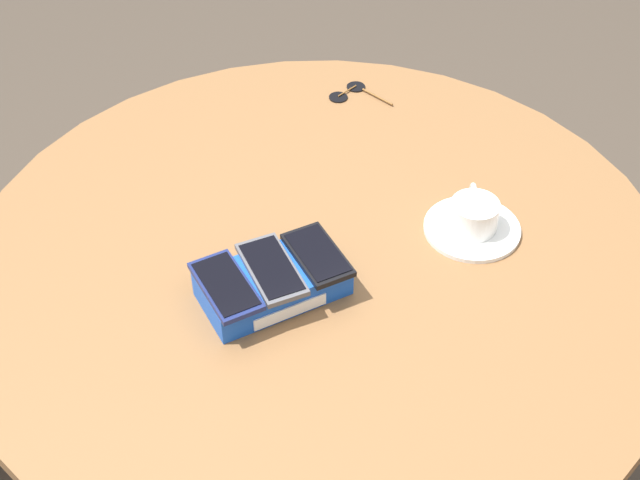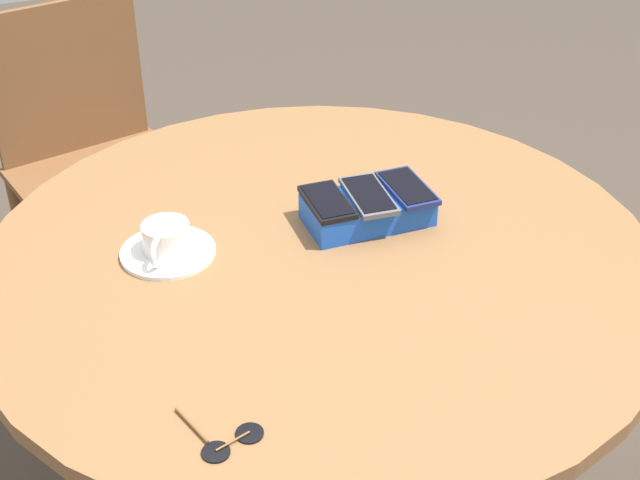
# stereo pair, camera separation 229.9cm
# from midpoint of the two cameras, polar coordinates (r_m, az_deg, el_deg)

# --- Properties ---
(round_table) EXTENTS (1.15, 1.15, 0.78)m
(round_table) POSITION_cam_midpoint_polar(r_m,az_deg,el_deg) (1.04, -5.77, -50.62)
(round_table) COLOR #2D2D2D
(round_table) RESTS_ON ground_plane
(phone_box) EXTENTS (0.22, 0.12, 0.05)m
(phone_box) POSITION_cam_midpoint_polar(r_m,az_deg,el_deg) (0.92, 1.52, -44.22)
(phone_box) COLOR blue
(phone_box) RESTS_ON round_table
(phone_navy) EXTENTS (0.07, 0.14, 0.01)m
(phone_navy) POSITION_cam_midpoint_polar(r_m,az_deg,el_deg) (0.90, 7.60, -41.94)
(phone_navy) COLOR navy
(phone_navy) RESTS_ON phone_box
(phone_gray) EXTENTS (0.08, 0.15, 0.01)m
(phone_gray) POSITION_cam_midpoint_polar(r_m,az_deg,el_deg) (0.89, 1.65, -43.84)
(phone_gray) COLOR #515156
(phone_gray) RESTS_ON phone_box
(phone_black) EXTENTS (0.07, 0.13, 0.01)m
(phone_black) POSITION_cam_midpoint_polar(r_m,az_deg,el_deg) (0.89, -4.96, -45.13)
(phone_black) COLOR black
(phone_black) RESTS_ON phone_box
(saucer) EXTENTS (0.16, 0.16, 0.01)m
(saucer) POSITION_cam_midpoint_polar(r_m,az_deg,el_deg) (0.98, -28.98, -47.00)
(saucer) COLOR white
(saucer) RESTS_ON round_table
(coffee_cup) EXTENTS (0.08, 0.10, 0.05)m
(coffee_cup) POSITION_cam_midpoint_polar(r_m,az_deg,el_deg) (0.95, -29.84, -46.75)
(coffee_cup) COLOR white
(coffee_cup) RESTS_ON saucer
(sunglasses) EXTENTS (0.10, 0.11, 0.01)m
(sunglasses) POSITION_cam_midpoint_polar(r_m,az_deg,el_deg) (0.99, -39.20, -72.89)
(sunglasses) COLOR black
(sunglasses) RESTS_ON round_table
(chair_far_side) EXTENTS (0.53, 0.53, 0.88)m
(chair_far_side) POSITION_cam_midpoint_polar(r_m,az_deg,el_deg) (1.69, -24.18, -16.98)
(chair_far_side) COLOR brown
(chair_far_side) RESTS_ON ground_plane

